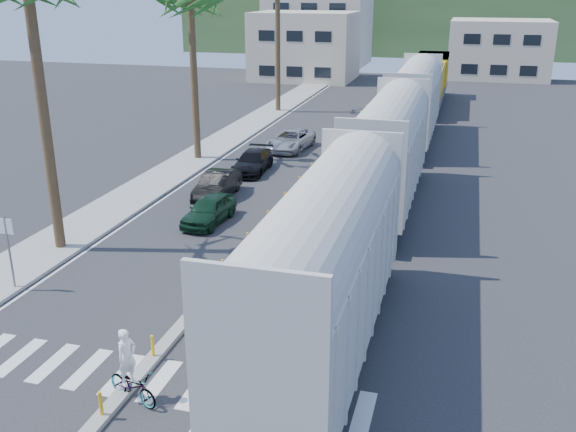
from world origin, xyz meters
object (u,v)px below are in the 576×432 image
(car_lead, at_px, (209,210))
(car_second, at_px, (217,185))
(cyclist, at_px, (132,379))
(street_sign, at_px, (8,242))

(car_lead, height_order, car_second, car_second)
(car_second, bearing_deg, cyclist, -77.25)
(car_second, distance_m, cyclist, 18.28)
(car_second, relative_size, cyclist, 1.94)
(street_sign, bearing_deg, car_lead, 63.91)
(car_lead, bearing_deg, street_sign, -112.75)
(street_sign, distance_m, car_lead, 9.95)
(car_second, bearing_deg, street_sign, -105.68)
(street_sign, bearing_deg, car_second, 75.58)
(cyclist, bearing_deg, car_lead, 34.52)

